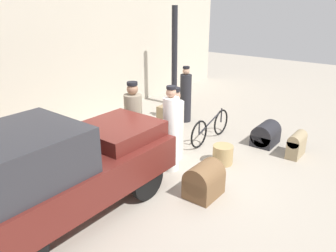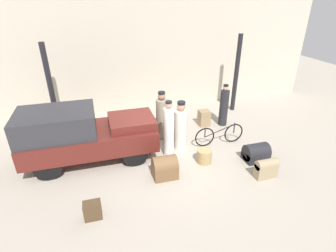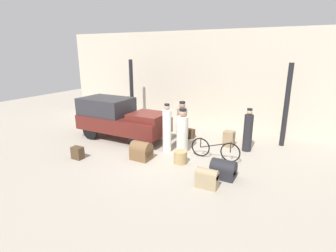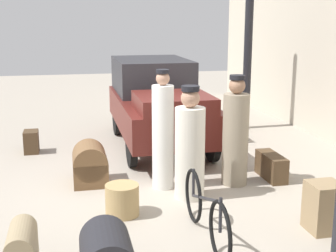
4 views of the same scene
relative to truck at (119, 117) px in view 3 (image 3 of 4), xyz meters
name	(u,v)px [view 3 (image 3 of 4)]	position (x,y,z in m)	size (l,w,h in m)	color
ground_plane	(161,151)	(2.29, -0.52, -0.91)	(30.00, 30.00, 0.00)	#A89E8E
station_building_facade	(202,80)	(2.29, 3.56, 1.34)	(16.00, 0.15, 4.50)	beige
canopy_pillar_left	(132,92)	(-0.97, 2.28, 0.67)	(0.19, 0.19, 3.17)	black
canopy_pillar_right	(286,106)	(6.17, 2.28, 0.67)	(0.19, 0.19, 3.17)	black
truck	(119,117)	(0.00, 0.00, 0.00)	(3.81, 1.61, 1.67)	black
bicycle	(215,149)	(4.29, -0.27, -0.56)	(1.73, 0.04, 0.72)	black
wicker_basket	(180,157)	(3.39, -1.12, -0.71)	(0.44, 0.44, 0.41)	tan
porter_with_bicycle	(182,124)	(2.57, 0.71, -0.14)	(0.39, 0.39, 1.69)	gray
porter_carrying_trunk	(167,130)	(2.49, -0.40, -0.08)	(0.32, 0.32, 1.79)	white
porter_standing_middle	(182,132)	(2.98, -0.11, -0.19)	(0.42, 0.42, 1.61)	silver
conductor_in_dark_uniform	(248,132)	(5.08, 1.05, -0.17)	(0.32, 0.32, 1.60)	#232328
suitcase_black_upright	(141,151)	(2.07, -1.46, -0.62)	(0.66, 0.52, 0.63)	brown
trunk_large_brown	(78,153)	(0.12, -2.47, -0.70)	(0.39, 0.27, 0.42)	#4C3823
trunk_umber_medium	(207,178)	(4.72, -2.26, -0.62)	(0.60, 0.27, 0.56)	#9E8966
trunk_barrel_dark	(223,170)	(4.94, -1.45, -0.67)	(0.71, 0.51, 0.55)	#232328
suitcase_small_leather	(229,139)	(4.36, 1.19, -0.61)	(0.40, 0.39, 0.60)	#937A56
suitcase_tan_flat	(186,133)	(2.46, 1.38, -0.71)	(0.73, 0.26, 0.40)	#4C3823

